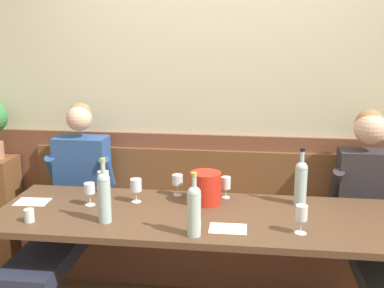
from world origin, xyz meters
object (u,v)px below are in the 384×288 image
Objects in this scene: person_center_left_seat at (67,207)px; wine_glass_right_end at (178,181)px; wine_glass_mid_right at (302,214)px; wine_glass_mid_left at (136,186)px; water_tumbler_right at (29,215)px; wall_bench at (214,240)px; wine_bottle_green_tall at (301,181)px; wine_glass_center_front at (103,177)px; wine_glass_by_bottle at (89,190)px; person_center_right_seat at (374,219)px; dining_table at (206,226)px; wine_glass_near_bucket at (226,184)px; ice_bucket at (206,188)px; wine_bottle_clear_water at (194,209)px; wine_bottle_amber_mid at (104,195)px.

person_center_left_seat is 0.81m from wine_glass_right_end.
wine_glass_mid_right reaches higher than wine_glass_mid_left.
wall_bench is at bearing 41.54° from water_tumbler_right.
wall_bench is 18.57× the size of wine_glass_mid_left.
wine_bottle_green_tall is 2.45× the size of wine_glass_center_front.
wall_bench is 1.12m from person_center_left_seat.
person_center_left_seat is 0.43m from wine_glass_by_bottle.
wine_glass_right_end is 0.58m from wine_glass_by_bottle.
wine_bottle_green_tall is 1.05m from wine_glass_mid_left.
wine_glass_by_bottle is at bearing -92.71° from wine_glass_center_front.
wall_bench reaches higher than wine_glass_right_end.
wall_bench is at bearing 162.41° from person_center_right_seat.
dining_table is 0.67m from wine_bottle_green_tall.
wine_glass_by_bottle reaches higher than wine_glass_near_bucket.
wine_glass_right_end is (-0.80, 0.07, -0.05)m from wine_bottle_green_tall.
wine_glass_by_bottle is at bearing -141.72° from wall_bench.
wine_glass_center_front is 0.62m from water_tumbler_right.
wine_bottle_green_tall is at bearing 4.95° from ice_bucket.
wine_bottle_green_tall is at bearing 85.35° from wine_glass_mid_right.
wine_glass_near_bucket is 0.84m from wine_glass_center_front.
wine_bottle_green_tall reaches higher than wine_bottle_clear_water.
ice_bucket is 0.23m from wine_glass_right_end.
wine_glass_near_bucket is at bearing 0.17° from wine_glass_center_front.
wine_glass_center_front is at bearing -179.83° from wine_glass_near_bucket.
person_center_right_seat is 1.81m from wine_glass_center_front.
wall_bench is at bearing 90.00° from dining_table.
wine_bottle_clear_water is at bearing -41.20° from wine_glass_center_front.
wine_glass_right_end reaches higher than dining_table.
water_tumbler_right is (-0.27, -0.55, -0.07)m from wine_glass_center_front.
person_center_right_seat reaches higher than wine_glass_mid_left.
wine_glass_by_bottle is (-0.85, -0.25, 0.01)m from wine_glass_near_bucket.
wine_glass_right_end is at bearing 125.76° from dining_table.
person_center_left_seat reaches higher than person_center_right_seat.
water_tumbler_right is at bearing -166.54° from dining_table.
dining_table is 0.82m from wine_glass_center_front.
wine_glass_center_front is 1.03× the size of wine_glass_by_bottle.
wine_bottle_clear_water is 0.65m from wine_glass_right_end.
wine_glass_center_front is (-1.28, 0.51, -0.00)m from wine_glass_mid_right.
wine_glass_mid_left is (0.27, -0.15, -0.00)m from wine_glass_center_front.
wine_bottle_clear_water is at bearing -150.45° from person_center_right_seat.
wine_glass_by_bottle is (-0.01, -0.24, -0.01)m from wine_glass_center_front.
wine_bottle_clear_water is 0.55m from wine_bottle_amber_mid.
person_center_left_seat is at bearing -179.81° from wine_glass_right_end.
person_center_left_seat reaches higher than wine_bottle_clear_water.
ice_bucket is at bearing 35.10° from wine_bottle_amber_mid.
person_center_right_seat is 1.56m from wine_glass_mid_left.
water_tumbler_right is at bearing -164.93° from person_center_right_seat.
wine_glass_center_front is at bearing -154.85° from wall_bench.
wine_glass_by_bottle is at bearing -43.91° from person_center_left_seat.
wine_glass_right_end is (-0.23, 0.31, 0.18)m from dining_table.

